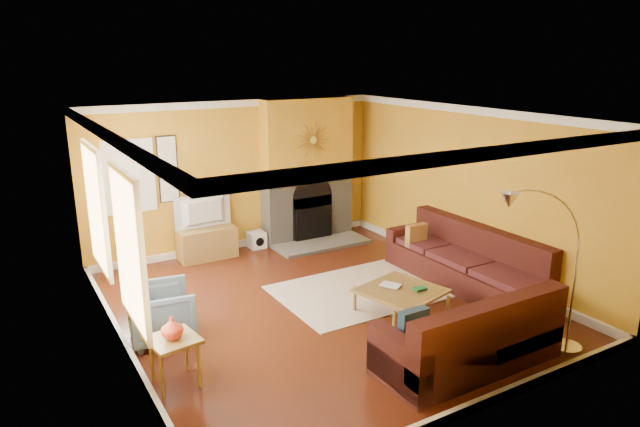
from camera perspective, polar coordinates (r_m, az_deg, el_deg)
floor at (r=8.31m, az=0.13°, el=-9.17°), size 5.50×6.00×0.02m
ceiling at (r=7.58m, az=0.14°, el=9.84°), size 5.50×6.00×0.02m
wall_back at (r=10.46m, az=-8.33°, el=3.77°), size 5.50×0.02×2.70m
wall_front at (r=5.61m, az=16.18°, el=-7.33°), size 5.50×0.02×2.70m
wall_left at (r=6.91m, az=-19.98°, el=-3.27°), size 0.02×6.00×2.70m
wall_right at (r=9.50m, az=14.61°, el=2.20°), size 0.02×6.00×2.70m
baseboard at (r=8.28m, az=0.13°, el=-8.73°), size 5.50×6.00×0.12m
crown_molding at (r=7.59m, az=0.14°, el=9.31°), size 5.50×6.00×0.12m
window_left_near at (r=8.11m, az=-21.59°, el=0.41°), size 0.06×1.22×1.72m
window_left_far at (r=6.31m, az=-18.69°, el=-3.49°), size 0.06×1.22×1.72m
window_back at (r=9.83m, az=-18.55°, el=3.54°), size 0.82×0.06×1.22m
wall_art at (r=9.98m, az=-14.95°, el=4.29°), size 0.34×0.04×1.14m
fireplace at (r=10.85m, az=-1.28°, el=4.35°), size 1.80×0.40×2.70m
mantel at (r=10.67m, az=-0.65°, el=3.61°), size 1.92×0.22×0.08m
hearth at (r=10.73m, az=0.20°, el=-3.07°), size 1.80×0.70×0.06m
sunburst at (r=10.55m, az=-0.69°, el=7.34°), size 0.70×0.04×0.70m
rug at (r=8.75m, az=3.87°, el=-7.75°), size 2.40×1.80×0.02m
sectional_sofa at (r=8.09m, az=10.34°, el=-6.59°), size 3.22×3.65×0.90m
coffee_table at (r=7.98m, az=8.04°, el=-8.79°), size 1.22×1.22×0.40m
media_console at (r=10.22m, az=-11.23°, el=-2.92°), size 1.00×0.45×0.55m
tv at (r=10.05m, az=-11.40°, el=0.16°), size 1.03×0.21×0.59m
subwoofer at (r=10.67m, az=-6.37°, el=-2.61°), size 0.30×0.30×0.30m
armchair at (r=7.51m, az=-15.56°, el=-9.54°), size 0.87×0.86×0.71m
side_table at (r=6.56m, az=-14.33°, el=-14.12°), size 0.56×0.56×0.55m
vase at (r=6.38m, az=-14.58°, el=-10.99°), size 0.31×0.31×0.25m
book at (r=7.88m, az=6.78°, el=-7.40°), size 0.31×0.33×0.03m
arc_lamp at (r=6.90m, az=21.44°, el=-6.01°), size 1.35×0.36×2.12m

